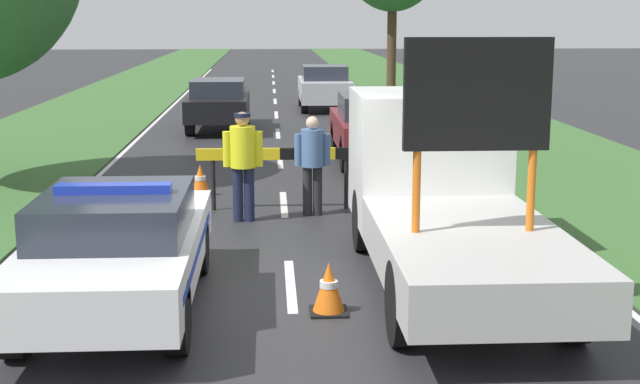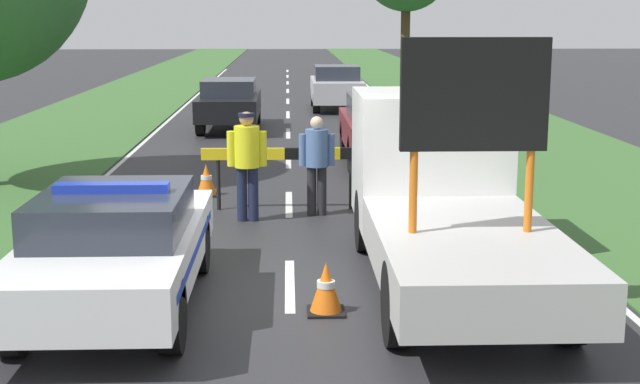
% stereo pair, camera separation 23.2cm
% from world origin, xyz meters
% --- Properties ---
extents(ground_plane, '(160.00, 160.00, 0.00)m').
position_xyz_m(ground_plane, '(0.00, 0.00, 0.00)').
color(ground_plane, '#28282B').
extents(lane_markings, '(7.79, 61.68, 0.01)m').
position_xyz_m(lane_markings, '(0.00, 15.09, 0.00)').
color(lane_markings, silver).
rests_on(lane_markings, ground).
extents(grass_verge_left, '(4.97, 120.00, 0.03)m').
position_xyz_m(grass_verge_left, '(-6.43, 20.00, 0.02)').
color(grass_verge_left, '#38602D').
rests_on(grass_verge_left, ground).
extents(grass_verge_right, '(4.97, 120.00, 0.03)m').
position_xyz_m(grass_verge_right, '(6.43, 20.00, 0.02)').
color(grass_verge_right, '#38602D').
rests_on(grass_verge_right, ground).
extents(police_car, '(1.82, 4.67, 1.49)m').
position_xyz_m(police_car, '(-1.97, -0.75, 0.75)').
color(police_car, white).
rests_on(police_car, ground).
extents(work_truck, '(2.02, 5.95, 3.10)m').
position_xyz_m(work_truck, '(1.97, 0.56, 1.11)').
color(work_truck, white).
rests_on(work_truck, ground).
extents(road_barrier, '(2.88, 0.08, 1.08)m').
position_xyz_m(road_barrier, '(-0.07, 4.55, 0.89)').
color(road_barrier, black).
rests_on(road_barrier, ground).
extents(police_officer, '(0.65, 0.41, 1.80)m').
position_xyz_m(police_officer, '(-0.68, 3.67, 1.07)').
color(police_officer, '#191E38').
rests_on(police_officer, ground).
extents(pedestrian_civilian, '(0.60, 0.38, 1.68)m').
position_xyz_m(pedestrian_civilian, '(0.47, 4.06, 0.98)').
color(pedestrian_civilian, '#232326').
rests_on(pedestrian_civilian, ground).
extents(traffic_cone_near_police, '(0.43, 0.43, 0.59)m').
position_xyz_m(traffic_cone_near_police, '(0.41, -1.00, 0.29)').
color(traffic_cone_near_police, black).
rests_on(traffic_cone_near_police, ground).
extents(traffic_cone_centre_front, '(0.43, 0.43, 0.60)m').
position_xyz_m(traffic_cone_centre_front, '(-1.54, 5.80, 0.30)').
color(traffic_cone_centre_front, black).
rests_on(traffic_cone_centre_front, ground).
extents(queued_car_wagon_maroon, '(1.71, 4.37, 1.56)m').
position_xyz_m(queued_car_wagon_maroon, '(2.14, 9.58, 0.82)').
color(queued_car_wagon_maroon, maroon).
rests_on(queued_car_wagon_maroon, ground).
extents(queued_car_sedan_black, '(1.72, 4.49, 1.49)m').
position_xyz_m(queued_car_sedan_black, '(-1.72, 15.72, 0.80)').
color(queued_car_sedan_black, black).
rests_on(queued_car_sedan_black, ground).
extents(queued_car_sedan_silver, '(1.76, 4.08, 1.57)m').
position_xyz_m(queued_car_sedan_silver, '(1.74, 21.27, 0.81)').
color(queued_car_sedan_silver, '#B2B2B7').
rests_on(queued_car_sedan_silver, ground).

